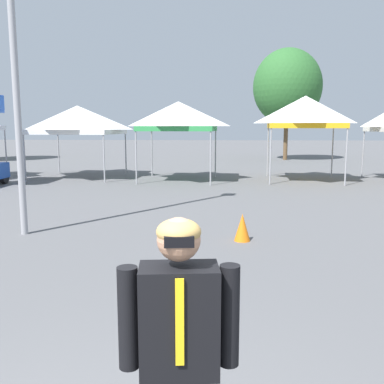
% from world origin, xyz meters
% --- Properties ---
extents(canopy_tent_behind_center, '(3.67, 3.67, 3.15)m').
position_xyz_m(canopy_tent_behind_center, '(-5.68, 16.88, 2.53)').
color(canopy_tent_behind_center, '#9E9EA3').
rests_on(canopy_tent_behind_center, ground).
extents(canopy_tent_far_right, '(3.21, 3.21, 3.27)m').
position_xyz_m(canopy_tent_far_right, '(-1.15, 16.10, 2.66)').
color(canopy_tent_far_right, '#9E9EA3').
rests_on(canopy_tent_far_right, ground).
extents(canopy_tent_behind_left, '(3.18, 3.18, 3.49)m').
position_xyz_m(canopy_tent_behind_left, '(4.06, 16.34, 2.83)').
color(canopy_tent_behind_left, '#9E9EA3').
rests_on(canopy_tent_behind_left, ground).
extents(person_foreground, '(0.65, 0.29, 1.78)m').
position_xyz_m(person_foreground, '(0.40, 0.35, 1.03)').
color(person_foreground, '#33384C').
rests_on(person_foreground, ground).
extents(tree_behind_tents_left, '(4.53, 4.53, 7.36)m').
position_xyz_m(tree_behind_tents_left, '(4.98, 27.69, 4.86)').
color(tree_behind_tents_left, brown).
rests_on(tree_behind_tents_left, ground).
extents(traffic_cone_lot_center, '(0.32, 0.32, 0.54)m').
position_xyz_m(traffic_cone_lot_center, '(1.05, 6.51, 0.27)').
color(traffic_cone_lot_center, orange).
rests_on(traffic_cone_lot_center, ground).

